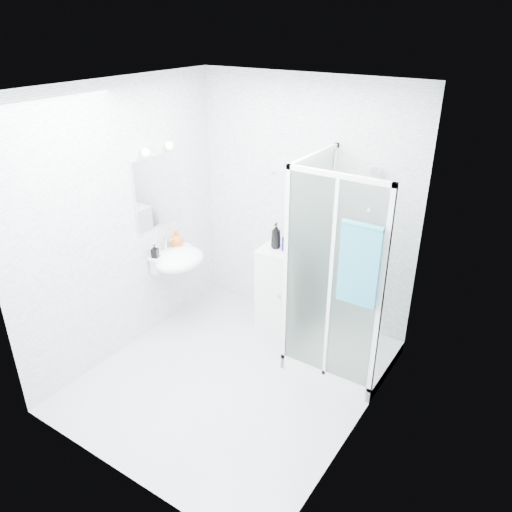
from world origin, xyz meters
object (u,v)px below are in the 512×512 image
Objects in this scene: storage_cabinet at (279,288)px; soap_dispenser_orange at (176,239)px; soap_dispenser_black at (155,251)px; shower_enclosure at (335,323)px; hand_towel at (359,263)px; shampoo_bottle_b at (288,240)px; shampoo_bottle_a at (276,236)px; wall_basin at (177,259)px.

soap_dispenser_orange is (-1.00, -0.43, 0.49)m from storage_cabinet.
shower_enclosure is at bearing 15.92° from soap_dispenser_black.
hand_towel is 3.81× the size of soap_dispenser_orange.
hand_towel is (0.33, -0.40, 0.89)m from shower_enclosure.
soap_dispenser_orange is at bearing -173.90° from shower_enclosure.
shower_enclosure reaches higher than shampoo_bottle_b.
shampoo_bottle_a is at bearing -178.41° from storage_cabinet.
soap_dispenser_orange is (-2.09, 0.21, -0.38)m from hand_towel.
shower_enclosure is 0.80m from storage_cabinet.
shower_enclosure is 1.03m from hand_towel.
storage_cabinet is 5.06× the size of soap_dispenser_orange.
shampoo_bottle_a is at bearing 33.16° from wall_basin.
shampoo_bottle_a reaches higher than soap_dispenser_black.
storage_cabinet is (0.89, 0.56, -0.33)m from wall_basin.
storage_cabinet is 3.47× the size of shampoo_bottle_a.
shampoo_bottle_a is at bearing 23.95° from soap_dispenser_orange.
hand_towel is 1.33m from shampoo_bottle_a.
shampoo_bottle_a is 1.46× the size of soap_dispenser_orange.
storage_cabinet is at bearing 5.18° from shampoo_bottle_a.
soap_dispenser_black is (-0.01, -0.32, -0.02)m from soap_dispenser_orange.
soap_dispenser_orange is (-0.11, 0.13, 0.16)m from wall_basin.
shower_enclosure is 2.86× the size of hand_towel.
hand_towel is at bearing -50.82° from shower_enclosure.
shampoo_bottle_a is (-1.14, 0.64, -0.28)m from hand_towel.
shower_enclosure is 10.90× the size of soap_dispenser_orange.
shampoo_bottle_b reaches higher than soap_dispenser_black.
soap_dispenser_orange is at bearing -156.05° from shampoo_bottle_a.
hand_towel reaches higher than storage_cabinet.
storage_cabinet is at bearing 36.47° from soap_dispenser_black.
shower_enclosure is at bearing 129.18° from hand_towel.
soap_dispenser_orange is (-1.09, -0.44, -0.08)m from shampoo_bottle_b.
hand_towel is at bearing -34.03° from storage_cabinet.
soap_dispenser_black is at bearing -142.44° from shampoo_bottle_a.
shampoo_bottle_b is (-1.00, 0.65, -0.30)m from hand_towel.
shampoo_bottle_a is at bearing 163.72° from shower_enclosure.
soap_dispenser_orange is at bearing -160.39° from storage_cabinet.
shower_enclosure is 3.57× the size of wall_basin.
shower_enclosure is 1.04m from shampoo_bottle_a.
hand_towel is at bearing 2.86° from soap_dispenser_black.
soap_dispenser_black is at bearing -164.08° from shower_enclosure.
storage_cabinet is 0.58m from shampoo_bottle_b.
wall_basin is 2.59× the size of shampoo_bottle_b.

